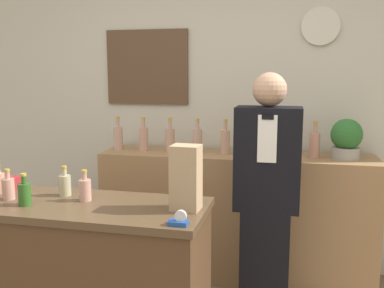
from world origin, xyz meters
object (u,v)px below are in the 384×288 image
object	(u,v)px
shopkeeper	(266,200)
paper_bag	(186,178)
tape_dispenser	(179,220)
potted_plant	(346,139)

from	to	relation	value
shopkeeper	paper_bag	distance (m)	0.78
paper_bag	tape_dispenser	xyz separation A→B (m)	(0.02, -0.23, -0.15)
paper_bag	tape_dispenser	bearing A→B (deg)	-84.12
potted_plant	paper_bag	distance (m)	1.49
paper_bag	tape_dispenser	world-z (taller)	paper_bag
shopkeeper	potted_plant	xyz separation A→B (m)	(0.53, 0.55, 0.34)
shopkeeper	potted_plant	size ratio (longest dim) A/B	5.47
tape_dispenser	paper_bag	bearing A→B (deg)	95.88
shopkeeper	paper_bag	world-z (taller)	shopkeeper
shopkeeper	paper_bag	bearing A→B (deg)	-121.61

